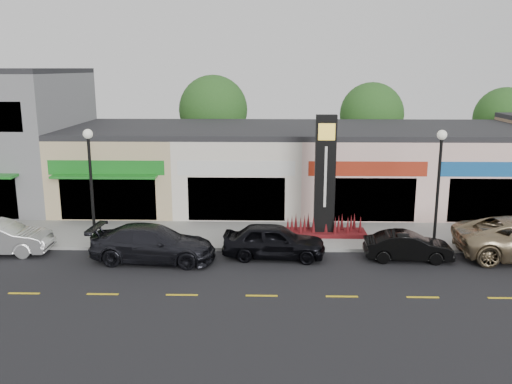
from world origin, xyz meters
TOP-DOWN VIEW (x-y plane):
  - ground at (0.00, 0.00)m, footprint 120.00×120.00m
  - sidewalk at (0.00, 4.35)m, footprint 52.00×4.30m
  - curb at (0.00, 2.10)m, footprint 52.00×0.20m
  - shop_beige at (-8.50, 11.46)m, footprint 7.00×10.85m
  - shop_cream at (-1.50, 11.47)m, footprint 7.00×10.01m
  - shop_pink_w at (5.50, 11.47)m, footprint 7.00×10.01m
  - shop_pink_e at (12.50, 11.47)m, footprint 7.00×10.01m
  - tree_rear_west at (-4.00, 19.50)m, footprint 5.20×5.20m
  - tree_rear_mid at (8.00, 19.50)m, footprint 4.80×4.80m
  - tree_rear_east at (18.00, 19.50)m, footprint 4.60×4.60m
  - lamp_west_near at (-8.00, 2.50)m, footprint 0.44×0.44m
  - lamp_east_near at (8.00, 2.50)m, footprint 0.44×0.44m
  - pylon_sign at (3.00, 4.20)m, footprint 4.20×1.30m
  - car_dark_sedan at (-4.83, 0.68)m, footprint 2.64×5.63m
  - car_black_sedan at (0.49, 1.24)m, footprint 2.15×4.68m
  - car_black_conv at (6.42, 1.05)m, footprint 1.50×3.88m

SIDE VIEW (x-z plane):
  - ground at x=0.00m, z-range 0.00..0.00m
  - sidewalk at x=0.00m, z-range 0.00..0.15m
  - curb at x=0.00m, z-range 0.00..0.15m
  - car_black_conv at x=6.42m, z-range 0.00..1.26m
  - car_black_sedan at x=0.49m, z-range 0.00..1.56m
  - car_dark_sedan at x=-4.83m, z-range 0.00..1.59m
  - pylon_sign at x=3.00m, z-range -0.73..5.27m
  - shop_cream at x=-1.50m, z-range 0.00..4.80m
  - shop_pink_w at x=5.50m, z-range 0.00..4.80m
  - shop_pink_e at x=12.50m, z-range 0.00..4.80m
  - shop_beige at x=-8.50m, z-range 0.00..4.80m
  - lamp_west_near at x=-8.00m, z-range 0.74..6.21m
  - lamp_east_near at x=8.00m, z-range 0.74..6.21m
  - tree_rear_east at x=18.00m, z-range 1.16..8.10m
  - tree_rear_mid at x=8.00m, z-range 1.24..8.53m
  - tree_rear_west at x=-4.00m, z-range 1.30..9.13m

